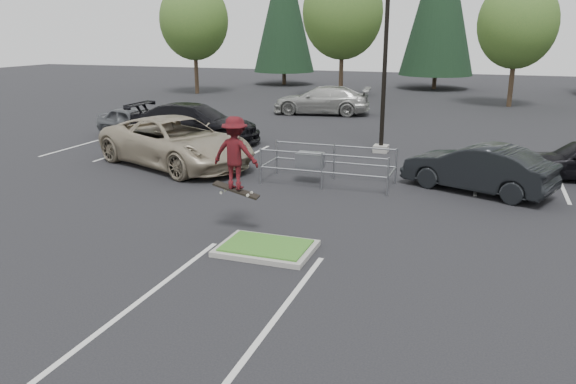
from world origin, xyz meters
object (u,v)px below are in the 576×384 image
(car_l_grey, at_px, (133,122))
(car_r_charc, at_px, (478,168))
(car_far_silver, at_px, (322,100))
(cart_corral, at_px, (314,161))
(light_pole, at_px, (386,42))
(car_l_tan, at_px, (175,141))
(car_l_black, at_px, (195,123))
(decid_b, at_px, (343,16))
(decid_a, at_px, (194,23))
(skateboarder, at_px, (235,153))
(decid_c, at_px, (517,26))
(conif_a, at_px, (284,7))

(car_l_grey, xyz_separation_m, car_r_charc, (16.00, -4.50, 0.05))
(car_far_silver, bearing_deg, cart_corral, 7.06)
(light_pole, bearing_deg, cart_corral, -102.15)
(car_l_tan, bearing_deg, light_pole, -32.25)
(car_l_black, bearing_deg, light_pole, -86.19)
(light_pole, xyz_separation_m, car_l_tan, (-7.00, -5.00, -3.63))
(decid_b, bearing_deg, decid_a, -177.61)
(decid_b, xyz_separation_m, skateboarder, (4.81, -29.53, -3.99))
(decid_a, distance_m, car_l_tan, 26.17)
(car_l_tan, relative_size, car_l_grey, 1.58)
(light_pole, distance_m, decid_c, 18.67)
(car_l_black, bearing_deg, car_far_silver, -16.55)
(decid_c, bearing_deg, car_far_silver, -144.52)
(cart_corral, xyz_separation_m, skateboarder, (-0.47, -5.27, 1.28))
(car_l_tan, bearing_deg, car_r_charc, -67.79)
(skateboarder, height_order, car_l_tan, skateboarder)
(decid_a, relative_size, car_far_silver, 1.51)
(cart_corral, xyz_separation_m, car_l_tan, (-5.77, 0.73, 0.15))
(light_pole, height_order, car_l_black, light_pole)
(light_pole, xyz_separation_m, conif_a, (-14.50, 28.00, 2.54))
(decid_c, relative_size, car_r_charc, 1.79)
(skateboarder, distance_m, car_l_grey, 14.77)
(car_l_grey, xyz_separation_m, car_far_silver, (6.50, 10.50, 0.14))
(conif_a, xyz_separation_m, skateboarder, (12.80, -39.00, -5.04))
(car_l_tan, bearing_deg, skateboarder, -116.33)
(light_pole, relative_size, car_far_silver, 1.71)
(decid_c, distance_m, car_l_black, 23.63)
(skateboarder, xyz_separation_m, car_l_grey, (-10.30, 10.50, -1.34))
(conif_a, xyz_separation_m, car_l_grey, (2.50, -28.50, -6.38))
(decid_c, height_order, cart_corral, decid_c)
(car_l_grey, bearing_deg, car_l_black, -74.62)
(car_r_charc, bearing_deg, car_l_black, -87.31)
(car_l_grey, bearing_deg, decid_a, 37.99)
(cart_corral, bearing_deg, light_pole, 78.20)
(decid_a, bearing_deg, car_l_tan, -63.45)
(car_l_tan, xyz_separation_m, car_l_black, (-1.50, 4.30, -0.03))
(light_pole, bearing_deg, car_l_grey, -177.61)
(decid_b, distance_m, car_l_tan, 24.09)
(light_pole, height_order, decid_c, light_pole)
(car_l_tan, xyz_separation_m, car_r_charc, (11.00, 0.00, -0.15))
(decid_b, xyz_separation_m, car_l_grey, (-5.49, -19.03, -5.33))
(car_l_tan, bearing_deg, car_far_silver, 16.50)
(decid_b, relative_size, car_l_tan, 1.45)
(cart_corral, distance_m, car_r_charc, 5.28)
(decid_a, relative_size, car_l_tan, 1.34)
(skateboarder, distance_m, car_r_charc, 8.37)
(light_pole, xyz_separation_m, skateboarder, (-1.70, -11.00, -2.51))
(decid_b, xyz_separation_m, car_l_black, (-1.99, -19.23, -5.15))
(decid_c, bearing_deg, decid_b, 176.66)
(decid_c, height_order, car_l_tan, decid_c)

